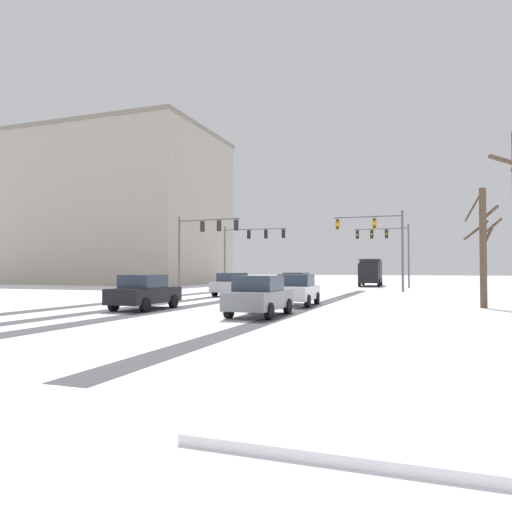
# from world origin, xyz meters

# --- Properties ---
(wheel_track_left_lane) EXTENTS (1.18, 36.66, 0.01)m
(wheel_track_left_lane) POSITION_xyz_m (-5.47, 16.67, 0.00)
(wheel_track_left_lane) COLOR #4C4C51
(wheel_track_left_lane) RESTS_ON ground
(wheel_track_right_lane) EXTENTS (0.91, 36.66, 0.01)m
(wheel_track_right_lane) POSITION_xyz_m (5.75, 16.67, 0.00)
(wheel_track_right_lane) COLOR #4C4C51
(wheel_track_right_lane) RESTS_ON ground
(wheel_track_center) EXTENTS (1.16, 36.66, 0.01)m
(wheel_track_center) POSITION_xyz_m (-0.10, 16.67, 0.00)
(wheel_track_center) COLOR #4C4C51
(wheel_track_center) RESTS_ON ground
(wheel_track_oncoming) EXTENTS (1.00, 36.66, 0.01)m
(wheel_track_oncoming) POSITION_xyz_m (-2.43, 16.67, 0.00)
(wheel_track_oncoming) COLOR #4C4C51
(wheel_track_oncoming) RESTS_ON ground
(sidewalk_kerb_right) EXTENTS (4.00, 36.66, 0.12)m
(sidewalk_kerb_right) POSITION_xyz_m (10.74, 15.00, 0.06)
(sidewalk_kerb_right) COLOR white
(sidewalk_kerb_right) RESTS_ON ground
(traffic_signal_near_right) EXTENTS (5.41, 0.55, 6.50)m
(traffic_signal_near_right) POSITION_xyz_m (7.50, 31.24, 4.62)
(traffic_signal_near_right) COLOR #56565B
(traffic_signal_near_right) RESTS_ON ground
(traffic_signal_far_right) EXTENTS (5.53, 0.42, 6.50)m
(traffic_signal_far_right) POSITION_xyz_m (7.17, 43.34, 4.77)
(traffic_signal_far_right) COLOR #56565B
(traffic_signal_far_right) RESTS_ON ground
(traffic_signal_far_left) EXTENTS (6.98, 0.42, 6.50)m
(traffic_signal_far_left) POSITION_xyz_m (-6.56, 39.38, 4.82)
(traffic_signal_far_left) COLOR #56565B
(traffic_signal_far_left) RESTS_ON ground
(traffic_signal_near_left) EXTENTS (5.97, 0.65, 6.50)m
(traffic_signal_near_left) POSITION_xyz_m (-6.98, 29.17, 4.79)
(traffic_signal_near_left) COLOR #56565B
(traffic_signal_near_left) RESTS_ON ground
(car_red_lead) EXTENTS (2.00, 4.18, 1.62)m
(car_red_lead) POSITION_xyz_m (1.63, 28.10, 0.82)
(car_red_lead) COLOR red
(car_red_lead) RESTS_ON ground
(car_silver_second) EXTENTS (2.00, 4.18, 1.62)m
(car_silver_second) POSITION_xyz_m (-1.81, 23.54, 0.82)
(car_silver_second) COLOR #B7BABF
(car_silver_second) RESTS_ON ground
(car_white_third) EXTENTS (1.98, 4.17, 1.62)m
(car_white_third) POSITION_xyz_m (4.82, 16.20, 0.82)
(car_white_third) COLOR silver
(car_white_third) RESTS_ON ground
(car_black_fourth) EXTENTS (1.91, 4.14, 1.62)m
(car_black_fourth) POSITION_xyz_m (-1.20, 11.36, 0.82)
(car_black_fourth) COLOR black
(car_black_fourth) RESTS_ON ground
(car_grey_fifth) EXTENTS (1.87, 4.12, 1.62)m
(car_grey_fifth) POSITION_xyz_m (4.88, 10.21, 0.82)
(car_grey_fifth) COLOR slate
(car_grey_fifth) RESTS_ON ground
(box_truck_delivery) EXTENTS (2.54, 7.49, 3.02)m
(box_truck_delivery) POSITION_xyz_m (5.09, 47.25, 1.63)
(box_truck_delivery) COLOR black
(box_truck_delivery) RESTS_ON ground
(bare_tree_sidewalk_mid) EXTENTS (1.72, 1.18, 5.84)m
(bare_tree_sidewalk_mid) POSITION_xyz_m (13.78, 17.78, 3.11)
(bare_tree_sidewalk_mid) COLOR brown
(bare_tree_sidewalk_mid) RESTS_ON ground
(office_building_far_left_block) EXTENTS (27.30, 18.92, 20.03)m
(office_building_far_left_block) POSITION_xyz_m (-28.99, 47.20, 10.02)
(office_building_far_left_block) COLOR #A89E8E
(office_building_far_left_block) RESTS_ON ground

